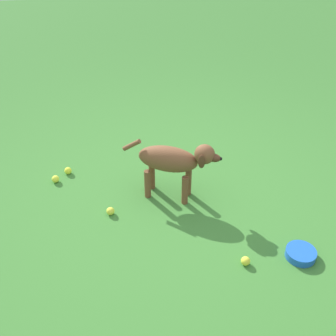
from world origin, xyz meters
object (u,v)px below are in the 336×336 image
(tennis_ball_2, at_px, (68,171))
(dog, at_px, (174,161))
(tennis_ball_1, at_px, (110,211))
(tennis_ball_0, at_px, (246,261))
(tennis_ball_3, at_px, (55,179))
(water_bowl, at_px, (301,254))
(tennis_ball_4, at_px, (190,159))

(tennis_ball_2, bearing_deg, dog, 154.63)
(tennis_ball_1, bearing_deg, tennis_ball_0, 145.57)
(tennis_ball_2, bearing_deg, tennis_ball_3, 48.08)
(dog, distance_m, tennis_ball_3, 1.13)
(tennis_ball_1, height_order, water_bowl, tennis_ball_1)
(tennis_ball_1, bearing_deg, tennis_ball_2, -57.74)
(tennis_ball_3, relative_size, water_bowl, 0.30)
(tennis_ball_0, bearing_deg, tennis_ball_2, -43.36)
(tennis_ball_2, height_order, water_bowl, tennis_ball_2)
(tennis_ball_3, height_order, water_bowl, tennis_ball_3)
(dog, height_order, tennis_ball_1, dog)
(tennis_ball_0, distance_m, tennis_ball_2, 1.83)
(tennis_ball_0, distance_m, tennis_ball_3, 1.84)
(tennis_ball_1, xyz_separation_m, tennis_ball_2, (0.38, -0.61, 0.00))
(tennis_ball_0, bearing_deg, tennis_ball_3, -38.56)
(tennis_ball_3, bearing_deg, water_bowl, 148.80)
(tennis_ball_0, height_order, tennis_ball_1, same)
(water_bowl, bearing_deg, tennis_ball_1, -24.70)
(tennis_ball_1, distance_m, tennis_ball_2, 0.72)
(dog, bearing_deg, water_bowl, -21.75)
(tennis_ball_1, bearing_deg, dog, -162.55)
(tennis_ball_2, relative_size, tennis_ball_3, 1.00)
(tennis_ball_1, distance_m, tennis_ball_4, 1.01)
(tennis_ball_3, bearing_deg, tennis_ball_0, 141.44)
(dog, xyz_separation_m, tennis_ball_2, (0.92, -0.44, -0.34))
(tennis_ball_1, distance_m, tennis_ball_3, 0.69)
(dog, xyz_separation_m, tennis_ball_1, (0.54, 0.17, -0.34))
(dog, distance_m, tennis_ball_4, 0.63)
(tennis_ball_2, bearing_deg, water_bowl, 144.76)
(tennis_ball_1, bearing_deg, tennis_ball_3, -45.43)
(tennis_ball_1, xyz_separation_m, water_bowl, (-1.37, 0.63, -0.00))
(dog, relative_size, tennis_ball_4, 11.79)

